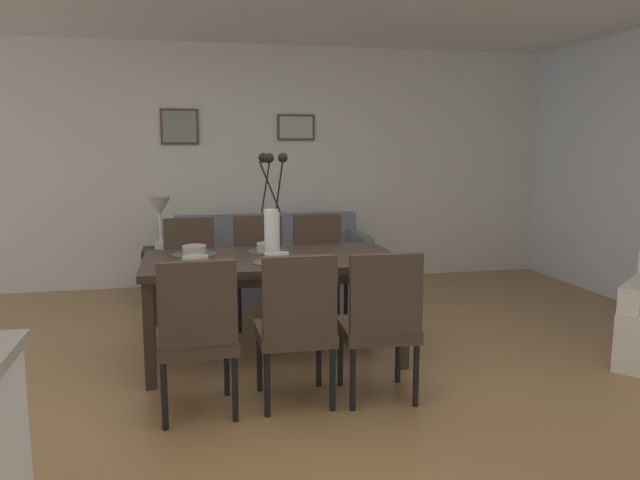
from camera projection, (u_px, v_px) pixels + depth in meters
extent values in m
plane|color=olive|center=(284.00, 393.00, 3.83)|extent=(9.00, 9.00, 0.00)
cube|color=silver|center=(236.00, 166.00, 6.77)|extent=(9.00, 0.10, 2.60)
cube|color=#33261E|center=(272.00, 260.00, 4.39)|extent=(1.80, 0.97, 0.05)
cube|color=#33261E|center=(368.00, 291.00, 5.03)|extent=(0.07, 0.07, 0.69)
cube|color=#33261E|center=(155.00, 303.00, 4.67)|extent=(0.07, 0.07, 0.69)
cube|color=#33261E|center=(404.00, 320.00, 4.21)|extent=(0.07, 0.07, 0.69)
cube|color=#33261E|center=(149.00, 336.00, 3.85)|extent=(0.07, 0.07, 0.69)
cube|color=#3D2D23|center=(196.00, 341.00, 3.51)|extent=(0.46, 0.46, 0.08)
cube|color=#3D2D23|center=(198.00, 305.00, 3.29)|extent=(0.42, 0.08, 0.48)
cylinder|color=black|center=(227.00, 365.00, 3.77)|extent=(0.04, 0.04, 0.38)
cylinder|color=black|center=(163.00, 371.00, 3.67)|extent=(0.04, 0.04, 0.38)
cylinder|color=black|center=(235.00, 389.00, 3.41)|extent=(0.04, 0.04, 0.38)
cylinder|color=black|center=(164.00, 396.00, 3.31)|extent=(0.04, 0.04, 0.38)
cube|color=#3D2D23|center=(191.00, 281.00, 5.07)|extent=(0.45, 0.45, 0.08)
cube|color=#3D2D23|center=(189.00, 246.00, 5.21)|extent=(0.42, 0.07, 0.48)
cylinder|color=black|center=(168.00, 316.00, 4.88)|extent=(0.04, 0.04, 0.38)
cylinder|color=black|center=(217.00, 313.00, 4.97)|extent=(0.04, 0.04, 0.38)
cylinder|color=black|center=(168.00, 304.00, 5.24)|extent=(0.04, 0.04, 0.38)
cylinder|color=black|center=(214.00, 301.00, 5.33)|extent=(0.04, 0.04, 0.38)
cube|color=#3D2D23|center=(294.00, 333.00, 3.66)|extent=(0.44, 0.44, 0.08)
cube|color=#3D2D23|center=(300.00, 298.00, 3.44)|extent=(0.42, 0.06, 0.48)
cylinder|color=black|center=(319.00, 357.00, 3.92)|extent=(0.04, 0.04, 0.38)
cylinder|color=black|center=(259.00, 362.00, 3.84)|extent=(0.04, 0.04, 0.38)
cylinder|color=black|center=(333.00, 379.00, 3.55)|extent=(0.04, 0.04, 0.38)
cylinder|color=black|center=(267.00, 385.00, 3.47)|extent=(0.04, 0.04, 0.38)
cube|color=#3D2D23|center=(260.00, 277.00, 5.23)|extent=(0.45, 0.45, 0.08)
cube|color=#3D2D23|center=(258.00, 243.00, 5.37)|extent=(0.42, 0.07, 0.48)
cylinder|color=black|center=(240.00, 310.00, 5.04)|extent=(0.04, 0.04, 0.38)
cylinder|color=black|center=(286.00, 308.00, 5.11)|extent=(0.04, 0.04, 0.38)
cylinder|color=black|center=(237.00, 299.00, 5.41)|extent=(0.04, 0.04, 0.38)
cylinder|color=black|center=(280.00, 297.00, 5.48)|extent=(0.04, 0.04, 0.38)
cube|color=#3D2D23|center=(377.00, 329.00, 3.74)|extent=(0.47, 0.47, 0.08)
cube|color=#3D2D23|center=(386.00, 295.00, 3.51)|extent=(0.42, 0.09, 0.48)
cylinder|color=black|center=(398.00, 354.00, 3.98)|extent=(0.04, 0.04, 0.38)
cylinder|color=black|center=(340.00, 357.00, 3.93)|extent=(0.04, 0.04, 0.38)
cylinder|color=black|center=(416.00, 375.00, 3.61)|extent=(0.04, 0.04, 0.38)
cylinder|color=black|center=(353.00, 379.00, 3.56)|extent=(0.04, 0.04, 0.38)
cube|color=#3D2D23|center=(320.00, 275.00, 5.31)|extent=(0.47, 0.47, 0.08)
cube|color=#3D2D23|center=(317.00, 242.00, 5.46)|extent=(0.42, 0.09, 0.48)
cylinder|color=black|center=(301.00, 307.00, 5.14)|extent=(0.04, 0.04, 0.38)
cylinder|color=black|center=(346.00, 305.00, 5.19)|extent=(0.04, 0.04, 0.38)
cylinder|color=black|center=(296.00, 296.00, 5.51)|extent=(0.04, 0.04, 0.38)
cylinder|color=black|center=(338.00, 295.00, 5.56)|extent=(0.04, 0.04, 0.38)
cylinder|color=white|center=(272.00, 233.00, 4.36)|extent=(0.11, 0.11, 0.34)
cylinder|color=black|center=(279.00, 186.00, 4.33)|extent=(0.05, 0.12, 0.37)
sphere|color=black|center=(283.00, 158.00, 4.32)|extent=(0.07, 0.07, 0.07)
cylinder|color=black|center=(266.00, 186.00, 4.35)|extent=(0.08, 0.05, 0.38)
sphere|color=black|center=(263.00, 158.00, 4.34)|extent=(0.07, 0.07, 0.07)
cylinder|color=black|center=(270.00, 187.00, 4.25)|extent=(0.15, 0.06, 0.36)
sphere|color=black|center=(269.00, 158.00, 4.19)|extent=(0.07, 0.07, 0.07)
cylinder|color=#4C4742|center=(196.00, 265.00, 4.06)|extent=(0.32, 0.32, 0.01)
cylinder|color=#B2ADA3|center=(196.00, 260.00, 4.05)|extent=(0.17, 0.17, 0.06)
cylinder|color=gray|center=(195.00, 258.00, 4.05)|extent=(0.13, 0.13, 0.04)
cylinder|color=#4C4742|center=(194.00, 254.00, 4.48)|extent=(0.32, 0.32, 0.01)
cylinder|color=#B2ADA3|center=(194.00, 250.00, 4.47)|extent=(0.17, 0.17, 0.06)
cylinder|color=gray|center=(194.00, 248.00, 4.47)|extent=(0.13, 0.13, 0.04)
cylinder|color=#4C4742|center=(277.00, 262.00, 4.17)|extent=(0.32, 0.32, 0.01)
cylinder|color=#B2ADA3|center=(277.00, 257.00, 4.17)|extent=(0.17, 0.17, 0.06)
cylinder|color=gray|center=(277.00, 255.00, 4.16)|extent=(0.13, 0.13, 0.04)
cylinder|color=#4C4742|center=(268.00, 251.00, 4.59)|extent=(0.32, 0.32, 0.01)
cylinder|color=#B2ADA3|center=(268.00, 247.00, 4.59)|extent=(0.17, 0.17, 0.06)
cylinder|color=gray|center=(268.00, 245.00, 4.58)|extent=(0.13, 0.13, 0.04)
cube|color=slate|center=(272.00, 275.00, 6.32)|extent=(1.93, 0.84, 0.42)
cube|color=slate|center=(267.00, 232.00, 6.58)|extent=(1.93, 0.16, 0.38)
cube|color=slate|center=(358.00, 242.00, 6.46)|extent=(0.10, 0.84, 0.20)
cube|color=slate|center=(180.00, 248.00, 6.07)|extent=(0.10, 0.84, 0.20)
cube|color=black|center=(162.00, 275.00, 6.10)|extent=(0.36, 0.36, 0.52)
cylinder|color=beige|center=(161.00, 245.00, 6.05)|extent=(0.12, 0.12, 0.08)
cylinder|color=beige|center=(160.00, 226.00, 6.02)|extent=(0.02, 0.02, 0.30)
cone|color=beige|center=(160.00, 206.00, 5.99)|extent=(0.22, 0.22, 0.18)
cube|color=beige|center=(639.00, 293.00, 4.37)|extent=(0.61, 0.54, 0.18)
cube|color=#473828|center=(180.00, 127.00, 6.51)|extent=(0.39, 0.02, 0.38)
cube|color=gray|center=(180.00, 127.00, 6.50)|extent=(0.34, 0.01, 0.33)
cube|color=#473828|center=(296.00, 127.00, 6.78)|extent=(0.41, 0.02, 0.28)
cube|color=#B2B2AD|center=(296.00, 127.00, 6.76)|extent=(0.36, 0.01, 0.23)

